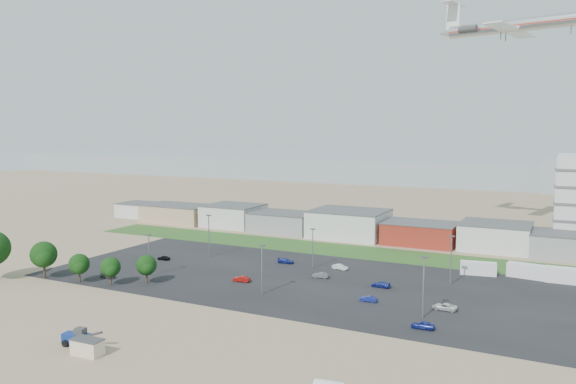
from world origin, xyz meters
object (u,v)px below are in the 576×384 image
Objects in this scene: parked_car_4 at (241,279)px; parked_car_7 at (321,275)px; box_trailer_a at (478,268)px; parked_car_11 at (340,267)px; parked_car_12 at (381,284)px; parked_car_5 at (164,258)px; parked_car_0 at (444,307)px; parked_car_1 at (368,299)px; airliner at (515,26)px; parked_car_2 at (423,325)px; parked_car_6 at (286,261)px; parked_car_10 at (108,275)px; portable_shed at (87,347)px; telehandler at (76,337)px.

parked_car_4 reaches higher than parked_car_7.
parked_car_11 is (-29.45, -9.53, -0.83)m from box_trailer_a.
parked_car_5 is at bearing -86.93° from parked_car_12.
parked_car_0 reaches higher than parked_car_1.
parked_car_7 reaches higher than parked_car_12.
parked_car_2 is at bearing -80.38° from airliner.
parked_car_10 is (-28.80, -29.72, -0.02)m from parked_car_6.
portable_shed is 0.10× the size of airliner.
parked_car_0 is at bearing 93.79° from parked_car_1.
parked_car_5 is at bearing 111.45° from parked_car_11.
telehandler is at bearing -45.19° from parked_car_0.
telehandler reaches higher than parked_car_11.
airliner reaches higher than telehandler.
parked_car_11 is at bearing 136.01° from parked_car_4.
box_trailer_a is 75.27m from parked_car_5.
parked_car_5 is at bearing -108.79° from parked_car_2.
parked_car_4 is at bearing -59.56° from parked_car_7.
parked_car_7 is at bearing -58.63° from parked_car_10.
box_trailer_a is 2.13× the size of parked_car_7.
parked_car_0 is (41.91, 43.89, -0.58)m from portable_shed.
parked_car_7 is at bearing -102.68° from airliner.
airliner is at bearing -179.61° from parked_car_0.
parked_car_10 is 0.98× the size of parked_car_12.
airliner reaches higher than parked_car_6.
parked_car_5 is 0.90× the size of parked_car_7.
parked_car_7 is (-27.63, 21.92, -0.05)m from parked_car_2.
parked_car_6 is at bearing -130.85° from parked_car_7.
parked_car_4 is at bearing 173.48° from parked_car_6.
parked_car_2 is 0.95× the size of parked_car_10.
airliner is 13.04× the size of parked_car_7.
parked_car_11 is at bearing -122.41° from parked_car_0.
parked_car_11 reaches higher than parked_car_0.
telehandler is 0.14× the size of airliner.
parked_car_1 is 10.55m from parked_car_12.
parked_car_1 is 0.87× the size of parked_car_4.
parked_car_1 is 16.20m from parked_car_2.
parked_car_1 is at bearing 7.17° from parked_car_12.
telehandler is 1.79× the size of parked_car_11.
parked_car_5 is (-28.07, 8.71, -0.07)m from parked_car_4.
parked_car_4 is 1.02× the size of parked_car_11.
portable_shed reaches higher than parked_car_4.
box_trailer_a is 44.63m from parked_car_6.
airliner reaches higher than parked_car_10.
parked_car_4 is 0.94× the size of parked_car_12.
parked_car_12 is (-14.74, 9.12, -0.02)m from parked_car_0.
parked_car_4 is 29.44m from parked_car_12.
box_trailer_a is at bearing -56.74° from parked_car_10.
parked_car_6 is (-27.95, 20.55, 0.05)m from parked_car_1.
parked_car_11 is (42.92, 29.84, 0.04)m from parked_car_10.
parked_car_12 is (31.34, 51.18, -0.82)m from telehandler.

